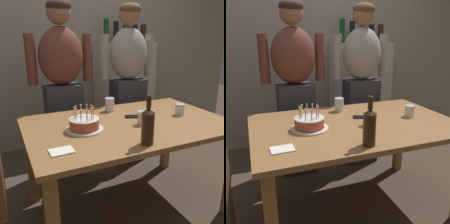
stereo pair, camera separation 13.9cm
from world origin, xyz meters
TOP-DOWN VIEW (x-y plane):
  - ground_plane at (0.00, 0.00)m, footprint 10.00×10.00m
  - back_wall at (0.00, 1.55)m, footprint 5.20×0.10m
  - dining_table at (0.00, 0.00)m, footprint 1.50×0.96m
  - birthday_cake at (-0.35, -0.01)m, footprint 0.26×0.26m
  - water_glass_near at (0.07, -0.08)m, footprint 0.07×0.07m
  - water_glass_far at (-0.01, 0.32)m, footprint 0.08×0.08m
  - water_glass_side at (0.46, -0.01)m, footprint 0.07×0.07m
  - wine_bottle at (-0.09, -0.38)m, footprint 0.08×0.08m
  - cell_phone at (0.10, 0.09)m, footprint 0.16×0.12m
  - napkin_stack at (-0.58, -0.27)m, footprint 0.14×0.10m
  - person_man_bearded at (-0.30, 0.74)m, footprint 0.61×0.27m
  - person_woman_cardigan at (0.40, 0.74)m, footprint 0.61×0.27m
  - shelf_cabinet at (0.67, 1.33)m, footprint 0.77×0.30m

SIDE VIEW (x-z plane):
  - ground_plane at x=0.00m, z-range 0.00..0.00m
  - dining_table at x=0.00m, z-range 0.27..1.01m
  - shelf_cabinet at x=0.67m, z-range -0.13..1.42m
  - cell_phone at x=0.10m, z-range 0.74..0.75m
  - napkin_stack at x=-0.58m, z-range 0.74..0.75m
  - birthday_cake at x=-0.35m, z-range 0.70..0.86m
  - water_glass_side at x=0.46m, z-range 0.74..0.83m
  - water_glass_near at x=0.07m, z-range 0.74..0.84m
  - water_glass_far at x=-0.01m, z-range 0.74..0.85m
  - wine_bottle at x=-0.09m, z-range 0.71..1.01m
  - person_man_bearded at x=-0.30m, z-range 0.04..1.70m
  - person_woman_cardigan at x=0.40m, z-range 0.04..1.70m
  - back_wall at x=0.00m, z-range 0.00..2.60m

